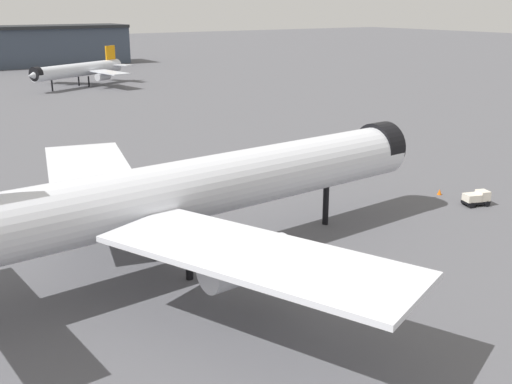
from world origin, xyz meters
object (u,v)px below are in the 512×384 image
traffic_cone_near_nose (440,192)px  airliner_near_gate (191,191)px  airliner_far_taxiway (79,70)px  baggage_tug_wing (477,198)px

traffic_cone_near_nose → airliner_near_gate: bearing=-177.4°
airliner_far_taxiway → baggage_tug_wing: airliner_far_taxiway is taller
airliner_near_gate → airliner_far_taxiway: size_ratio=1.70×
airliner_near_gate → airliner_far_taxiway: bearing=72.1°
airliner_far_taxiway → baggage_tug_wing: bearing=64.6°
traffic_cone_near_nose → baggage_tug_wing: bearing=-86.9°
airliner_far_taxiway → traffic_cone_near_nose: airliner_far_taxiway is taller
airliner_near_gate → baggage_tug_wing: (37.90, -3.89, -6.37)m
airliner_near_gate → airliner_far_taxiway: airliner_near_gate is taller
airliner_near_gate → baggage_tug_wing: 38.62m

